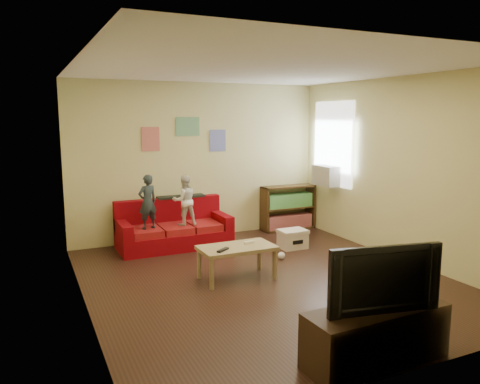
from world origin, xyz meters
name	(u,v)px	position (x,y,z in m)	size (l,w,h in m)	color
room_shell	(267,178)	(0.00, 0.00, 1.35)	(4.52, 5.02, 2.72)	#361F16
sofa	(173,230)	(-0.62, 2.06, 0.27)	(1.80, 0.83, 0.79)	maroon
child_a	(148,202)	(-1.08, 1.90, 0.81)	(0.31, 0.20, 0.86)	#28343A
child_b	(184,200)	(-0.48, 1.90, 0.79)	(0.39, 0.31, 0.81)	white
coffee_table	(237,251)	(-0.33, 0.19, 0.38)	(0.99, 0.54, 0.44)	tan
remote	(223,250)	(-0.58, 0.07, 0.46)	(0.21, 0.05, 0.02)	black
game_controller	(249,242)	(-0.13, 0.24, 0.46)	(0.15, 0.04, 0.03)	white
bookshelf	(288,210)	(1.70, 2.30, 0.37)	(1.04, 0.31, 0.83)	#463116
window	(333,144)	(2.22, 1.65, 1.64)	(0.04, 1.08, 1.48)	white
ac_unit	(327,176)	(2.10, 1.65, 1.08)	(0.28, 0.55, 0.35)	#B7B2A3
artwork_left	(151,139)	(-0.85, 2.48, 1.75)	(0.30, 0.01, 0.40)	#D87266
artwork_center	(188,127)	(-0.20, 2.48, 1.95)	(0.42, 0.01, 0.32)	#72B27F
artwork_right	(218,141)	(0.35, 2.48, 1.70)	(0.30, 0.01, 0.38)	#727FCC
file_box	(293,239)	(1.10, 1.14, 0.16)	(0.44, 0.34, 0.31)	#F4E3D0
tv_stand	(376,336)	(-0.12, -2.25, 0.25)	(1.31, 0.44, 0.49)	#322013
television	(379,276)	(-0.12, -2.25, 0.78)	(1.01, 0.13, 0.58)	black
tissue	(281,256)	(0.63, 0.68, 0.06)	(0.11, 0.11, 0.11)	white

